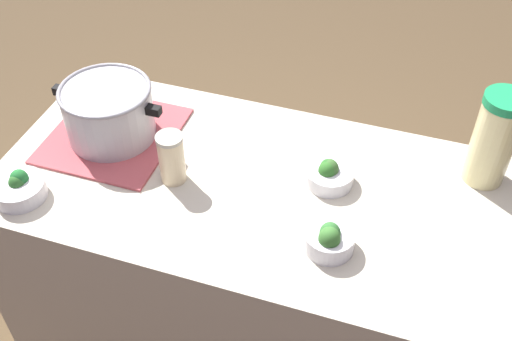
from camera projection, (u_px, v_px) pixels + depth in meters
counter_slab at (256, 283)px, 1.91m from camera, size 1.38×0.67×0.86m
dish_cloth at (113, 135)px, 1.75m from camera, size 0.34×0.36×0.01m
cooking_pot at (108, 111)px, 1.69m from camera, size 0.32×0.25×0.16m
lemonade_pitcher at (494, 139)px, 1.54m from camera, size 0.11×0.11×0.26m
mason_jar at (172, 158)px, 1.58m from camera, size 0.07×0.07×0.14m
broccoli_bowl_front at (329, 239)px, 1.43m from camera, size 0.12×0.12×0.08m
broccoli_bowl_center at (329, 174)px, 1.60m from camera, size 0.13×0.13×0.07m
broccoli_bowl_back at (19, 188)px, 1.56m from camera, size 0.13×0.13×0.07m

